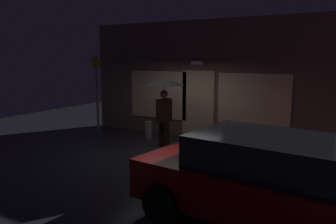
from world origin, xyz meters
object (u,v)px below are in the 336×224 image
sidewalk_bollard_2 (149,130)px  street_sign_post (97,90)px  parked_car (272,181)px  person_with_umbrella (164,95)px  sidewalk_bollard (220,138)px

sidewalk_bollard_2 → street_sign_post: bearing=-173.0°
parked_car → sidewalk_bollard_2: bearing=147.1°
parked_car → sidewalk_bollard_2: 6.23m
person_with_umbrella → parked_car: (3.65, -2.99, -0.85)m
parked_car → sidewalk_bollard: parked_car is taller
parked_car → sidewalk_bollard: 4.77m
street_sign_post → sidewalk_bollard: street_sign_post is taller
parked_car → sidewalk_bollard_2: parked_car is taller
sidewalk_bollard_2 → sidewalk_bollard: bearing=3.7°
sidewalk_bollard → sidewalk_bollard_2: bearing=-176.3°
sidewalk_bollard_2 → parked_car: bearing=-39.4°
person_with_umbrella → street_sign_post: street_sign_post is taller
person_with_umbrella → sidewalk_bollard: bearing=-43.1°
sidewalk_bollard → street_sign_post: bearing=-174.8°
street_sign_post → sidewalk_bollard_2: street_sign_post is taller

